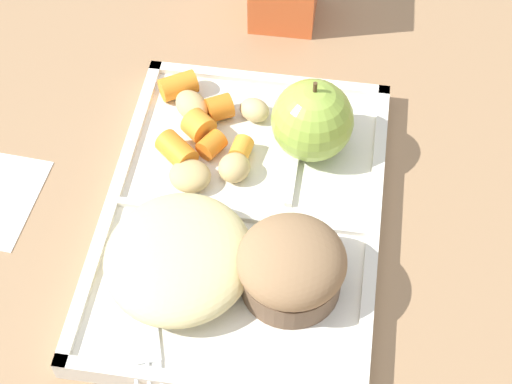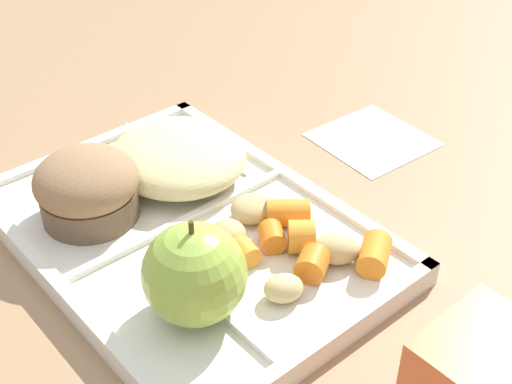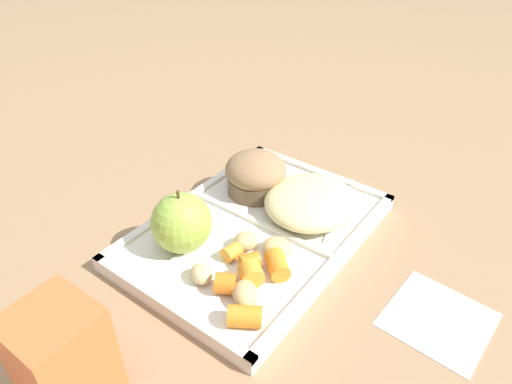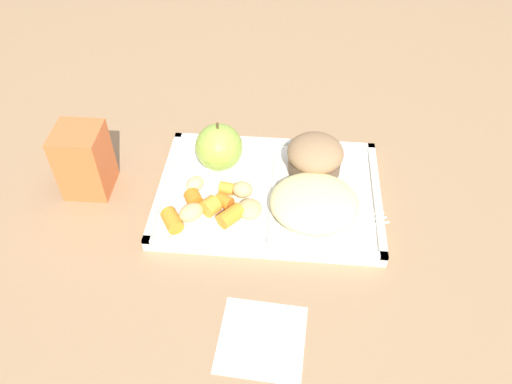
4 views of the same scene
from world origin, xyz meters
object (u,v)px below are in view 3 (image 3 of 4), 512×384
(green_apple, at_px, (181,223))
(bran_muffin, at_px, (256,174))
(lunch_tray, at_px, (256,232))
(plastic_fork, at_px, (339,203))
(milk_carton, at_px, (61,357))

(green_apple, bearing_deg, bran_muffin, 0.00)
(lunch_tray, xyz_separation_m, plastic_fork, (0.11, -0.06, 0.01))
(plastic_fork, xyz_separation_m, milk_carton, (-0.38, 0.06, 0.04))
(milk_carton, bearing_deg, lunch_tray, -1.06)
(bran_muffin, bearing_deg, lunch_tray, -143.26)
(lunch_tray, distance_m, green_apple, 0.10)
(lunch_tray, relative_size, bran_muffin, 3.85)
(milk_carton, bearing_deg, plastic_fork, -10.03)
(green_apple, bearing_deg, lunch_tray, -31.63)
(lunch_tray, xyz_separation_m, green_apple, (-0.08, 0.05, 0.04))
(lunch_tray, distance_m, milk_carton, 0.28)
(lunch_tray, relative_size, green_apple, 4.01)
(green_apple, relative_size, bran_muffin, 0.96)
(plastic_fork, bearing_deg, milk_carton, 170.63)
(green_apple, bearing_deg, plastic_fork, -30.31)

